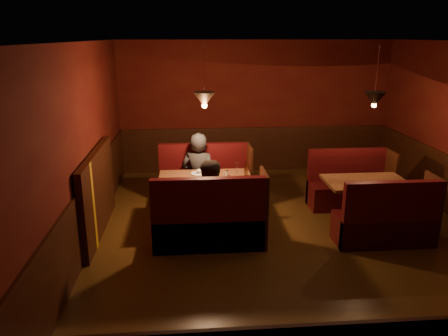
{
  "coord_description": "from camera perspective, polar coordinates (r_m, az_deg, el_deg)",
  "views": [
    {
      "loc": [
        -1.5,
        -6.08,
        2.98
      ],
      "look_at": [
        -0.94,
        0.57,
        0.95
      ],
      "focal_mm": 35.0,
      "sensor_mm": 36.0,
      "label": 1
    }
  ],
  "objects": [
    {
      "name": "diner_b",
      "position": [
        6.39,
        -1.39,
        -2.98
      ],
      "size": [
        0.9,
        0.77,
        1.61
      ],
      "primitive_type": "imported",
      "rotation": [
        0.0,
        0.0,
        0.22
      ],
      "color": "black",
      "rests_on": "ground"
    },
    {
      "name": "diner_a",
      "position": [
        7.65,
        -3.34,
        0.85
      ],
      "size": [
        0.73,
        0.59,
        1.73
      ],
      "primitive_type": "imported",
      "rotation": [
        0.0,
        0.0,
        2.82
      ],
      "color": "#2D2D2F",
      "rests_on": "ground"
    },
    {
      "name": "main_table",
      "position": [
        7.06,
        -2.29,
        -2.65
      ],
      "size": [
        1.49,
        0.9,
        1.04
      ],
      "color": "#513417",
      "rests_on": "ground"
    },
    {
      "name": "second_table",
      "position": [
        7.46,
        17.97,
        -2.98
      ],
      "size": [
        1.31,
        0.84,
        0.74
      ],
      "color": "#513417",
      "rests_on": "ground"
    },
    {
      "name": "main_bench_far",
      "position": [
        7.95,
        -2.43,
        -2.38
      ],
      "size": [
        1.64,
        0.59,
        1.12
      ],
      "color": "#34030B",
      "rests_on": "ground"
    },
    {
      "name": "second_bench_near",
      "position": [
        6.89,
        20.48,
        -6.85
      ],
      "size": [
        1.45,
        0.54,
        1.03
      ],
      "color": "#34030B",
      "rests_on": "ground"
    },
    {
      "name": "main_bench_near",
      "position": [
        6.38,
        -1.78,
        -7.39
      ],
      "size": [
        1.64,
        0.59,
        1.12
      ],
      "color": "#34030B",
      "rests_on": "ground"
    },
    {
      "name": "room",
      "position": [
        6.53,
        6.2,
        -0.35
      ],
      "size": [
        6.02,
        7.02,
        2.92
      ],
      "color": "#503011",
      "rests_on": "ground"
    },
    {
      "name": "second_bench_far",
      "position": [
        8.22,
        16.0,
        -2.57
      ],
      "size": [
        1.45,
        0.54,
        1.03
      ],
      "color": "#34030B",
      "rests_on": "ground"
    }
  ]
}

